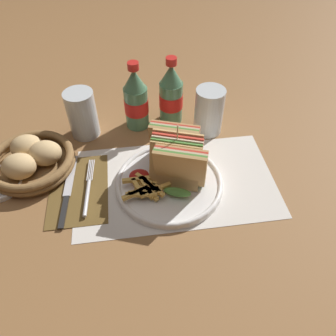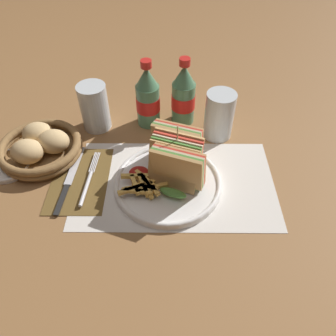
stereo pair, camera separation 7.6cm
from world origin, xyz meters
name	(u,v)px [view 1 (the left image)]	position (x,y,z in m)	size (l,w,h in m)	color
ground_plane	(162,179)	(0.00, 0.00, 0.00)	(4.00, 4.00, 0.00)	olive
placemat	(175,182)	(0.03, -0.01, 0.00)	(0.47, 0.28, 0.00)	silver
plate_main	(169,183)	(0.01, -0.02, 0.01)	(0.25, 0.25, 0.02)	white
club_sandwich	(177,157)	(0.04, 0.00, 0.07)	(0.14, 0.19, 0.15)	tan
fries_pile	(146,188)	(-0.04, -0.05, 0.03)	(0.11, 0.08, 0.02)	gold
ketchup_blob	(139,176)	(-0.05, -0.01, 0.03)	(0.05, 0.04, 0.02)	maroon
napkin	(79,189)	(-0.20, -0.01, 0.00)	(0.14, 0.21, 0.00)	brown
fork	(88,192)	(-0.17, -0.02, 0.01)	(0.02, 0.17, 0.01)	silver
knife	(68,190)	(-0.22, -0.01, 0.01)	(0.03, 0.22, 0.00)	black
coke_bottle_near	(136,100)	(-0.04, 0.22, 0.08)	(0.07, 0.07, 0.19)	#4C7F5B
coke_bottle_far	(171,95)	(0.05, 0.23, 0.08)	(0.07, 0.07, 0.19)	#4C7F5B
glass_near	(209,114)	(0.15, 0.17, 0.06)	(0.08, 0.08, 0.13)	silver
glass_far	(83,117)	(-0.19, 0.20, 0.06)	(0.08, 0.08, 0.13)	silver
bread_basket	(32,160)	(-0.31, 0.08, 0.03)	(0.21, 0.21, 0.07)	olive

